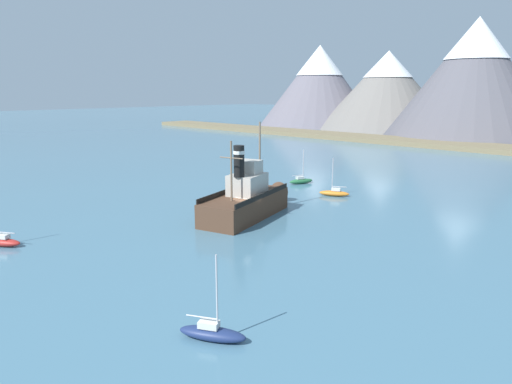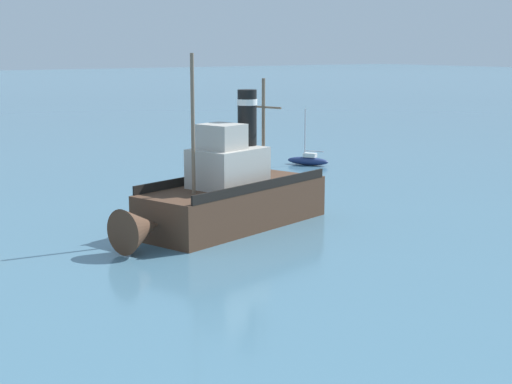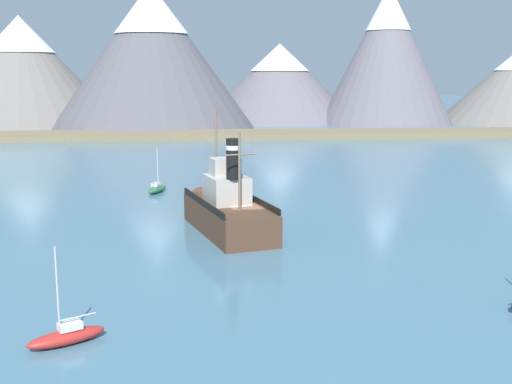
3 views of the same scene
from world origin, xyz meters
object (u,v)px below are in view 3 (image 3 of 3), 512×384
old_tugboat (226,209)px  sailboat_orange (233,193)px  sailboat_red (67,336)px  sailboat_green (157,189)px

old_tugboat → sailboat_orange: size_ratio=3.02×
sailboat_red → sailboat_orange: bearing=75.0°
sailboat_red → sailboat_orange: 37.41m
sailboat_orange → old_tugboat: bearing=-94.8°
sailboat_orange → sailboat_green: 8.73m
sailboat_red → sailboat_green: same height
old_tugboat → sailboat_red: (-8.50, -21.74, -1.40)m
sailboat_orange → sailboat_green: (-8.08, 3.31, 0.00)m
old_tugboat → sailboat_green: (-6.89, 17.70, -1.40)m
old_tugboat → sailboat_red: size_ratio=3.02×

